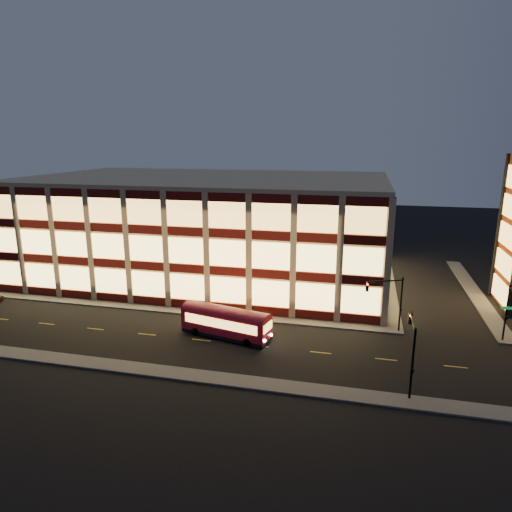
# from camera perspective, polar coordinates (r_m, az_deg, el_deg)

# --- Properties ---
(ground) EXTENTS (200.00, 200.00, 0.00)m
(ground) POSITION_cam_1_polar(r_m,az_deg,el_deg) (53.60, -8.67, -7.31)
(ground) COLOR black
(ground) RESTS_ON ground
(sidewalk_office_south) EXTENTS (54.00, 2.00, 0.15)m
(sidewalk_office_south) POSITION_cam_1_polar(r_m,az_deg,el_deg) (55.57, -11.17, -6.55)
(sidewalk_office_south) COLOR #514F4C
(sidewalk_office_south) RESTS_ON ground
(sidewalk_office_east) EXTENTS (2.00, 30.00, 0.15)m
(sidewalk_office_east) POSITION_cam_1_polar(r_m,az_deg,el_deg) (66.09, 16.11, -3.45)
(sidewalk_office_east) COLOR #514F4C
(sidewalk_office_east) RESTS_ON ground
(sidewalk_tower_west) EXTENTS (2.00, 30.00, 0.15)m
(sidewalk_tower_west) POSITION_cam_1_polar(r_m,az_deg,el_deg) (67.61, 25.47, -3.91)
(sidewalk_tower_west) COLOR #514F4C
(sidewalk_tower_west) RESTS_ON ground
(sidewalk_near) EXTENTS (100.00, 2.00, 0.15)m
(sidewalk_near) POSITION_cam_1_polar(r_m,az_deg,el_deg) (42.94, -15.32, -13.32)
(sidewalk_near) COLOR #514F4C
(sidewalk_near) RESTS_ON ground
(office_building) EXTENTS (50.45, 30.45, 14.50)m
(office_building) POSITION_cam_1_polar(r_m,az_deg,el_deg) (67.85, -5.86, 3.76)
(office_building) COLOR tan
(office_building) RESTS_ON ground
(traffic_signal_far) EXTENTS (3.79, 1.87, 6.00)m
(traffic_signal_far) POSITION_cam_1_polar(r_m,az_deg,el_deg) (48.88, 16.27, -4.77)
(traffic_signal_far) COLOR black
(traffic_signal_far) RESTS_ON ground
(traffic_signal_right) EXTENTS (1.20, 4.37, 6.00)m
(traffic_signal_right) POSITION_cam_1_polar(r_m,az_deg,el_deg) (50.05, 29.36, -5.66)
(traffic_signal_right) COLOR black
(traffic_signal_right) RESTS_ON ground
(traffic_signal_near) EXTENTS (0.32, 4.45, 6.00)m
(traffic_signal_near) POSITION_cam_1_polar(r_m,az_deg,el_deg) (38.51, 18.90, -10.24)
(traffic_signal_near) COLOR black
(traffic_signal_near) RESTS_ON ground
(trolley_bus) EXTENTS (9.68, 4.41, 3.18)m
(trolley_bus) POSITION_cam_1_polar(r_m,az_deg,el_deg) (46.94, -3.79, -8.07)
(trolley_bus) COLOR maroon
(trolley_bus) RESTS_ON ground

